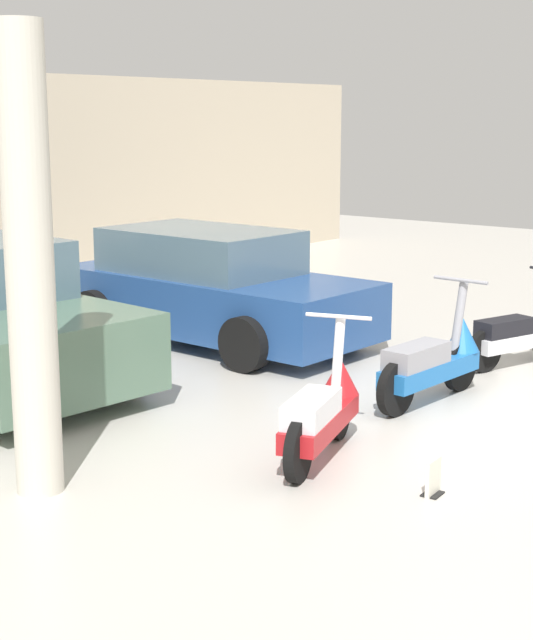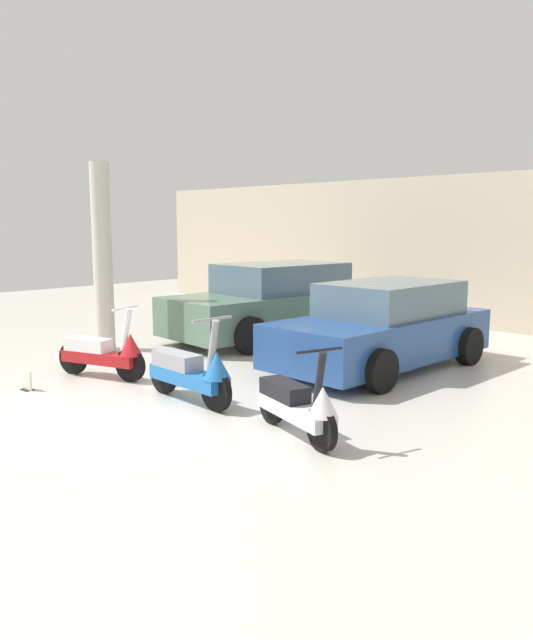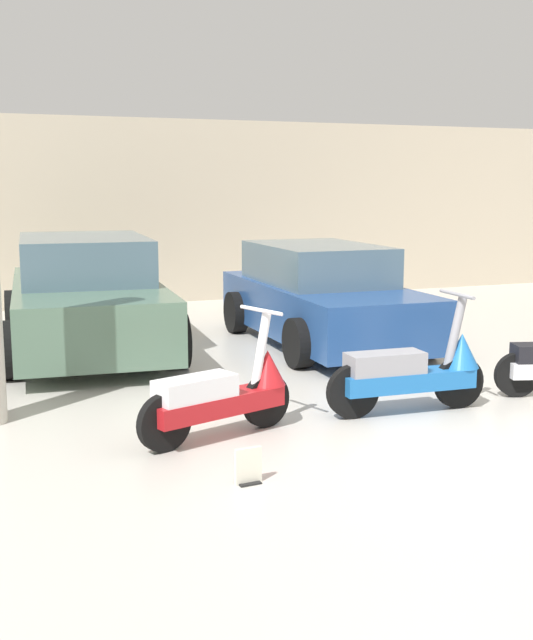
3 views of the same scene
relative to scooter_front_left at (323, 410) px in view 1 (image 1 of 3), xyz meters
The scene contains 7 objects.
ground_plane 1.89m from the scooter_front_left, 29.70° to the right, with size 28.00×28.00×0.00m, color beige.
scooter_front_left is the anchor object (origin of this frame).
scooter_front_right 1.86m from the scooter_front_left, ahead, with size 1.58×0.57×1.10m.
scooter_front_center 3.63m from the scooter_front_left, ahead, with size 1.39×0.68×1.00m.
car_rear_center 4.14m from the scooter_front_left, 53.79° to the left, with size 1.92×3.86×1.30m.
placard_near_left_scooter 1.11m from the scooter_front_left, 99.17° to the right, with size 0.20×0.13×0.26m.
support_column_side 2.48m from the scooter_front_left, 148.06° to the left, with size 0.33×0.33×3.21m, color beige.
Camera 1 is at (-7.53, -3.26, 2.60)m, focal length 55.00 mm.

